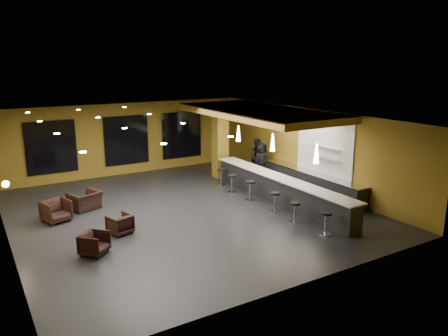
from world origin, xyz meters
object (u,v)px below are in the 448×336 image
staff_b (258,158)px  bar_stool_5 (221,175)px  bar_stool_0 (326,220)px  bar_stool_3 (250,188)px  column (220,141)px  armchair_c (56,211)px  bar_stool_4 (232,181)px  armchair_a (94,243)px  pendant_1 (273,142)px  bar_stool_1 (295,210)px  armchair_d (85,201)px  staff_c (261,160)px  armchair_b (120,224)px  pendant_0 (316,154)px  bar_counter (279,190)px  pendant_2 (238,133)px  bar_stool_2 (275,199)px  prep_counter (309,182)px  staff_a (261,165)px

staff_b → bar_stool_5: (-2.20, -0.24, -0.47)m
bar_stool_0 → bar_stool_3: bearing=91.1°
column → armchair_c: (-8.01, -2.27, -1.36)m
staff_b → bar_stool_4: (-2.39, -1.44, -0.45)m
armchair_a → armchair_c: bearing=54.3°
pendant_1 → bar_stool_1: bearing=-109.8°
bar_stool_4 → armchair_d: bearing=170.3°
armchair_a → armchair_c: size_ratio=0.84×
bar_stool_4 → staff_b: bearing=31.1°
staff_c → armchair_b: staff_c is taller
pendant_1 → bar_stool_5: bearing=104.1°
pendant_0 → armchair_a: 7.90m
bar_counter → bar_stool_1: 2.26m
pendant_2 → bar_stool_0: (-0.78, -6.42, -1.85)m
armchair_c → bar_stool_5: bearing=-9.9°
bar_stool_1 → armchair_b: bearing=158.4°
bar_stool_2 → bar_stool_5: same height
prep_counter → column: bearing=116.0°
pendant_0 → bar_stool_5: bearing=97.6°
bar_stool_0 → bar_stool_4: bearing=91.2°
bar_counter → armchair_c: 8.34m
bar_counter → bar_stool_5: bearing=102.1°
bar_stool_2 → staff_b: bearing=62.0°
armchair_a → armchair_c: armchair_c is taller
bar_stool_1 → bar_stool_3: (0.07, 2.85, 0.04)m
armchair_c → bar_stool_5: size_ratio=1.15×
column → pendant_2: column is taller
staff_a → armchair_b: staff_a is taller
prep_counter → bar_stool_5: prep_counter is taller
armchair_a → armchair_c: (-0.43, 3.33, 0.06)m
bar_stool_0 → bar_stool_3: size_ratio=0.95×
staff_c → bar_stool_0: size_ratio=2.27×
pendant_2 → staff_b: 2.12m
armchair_a → armchair_c: 3.36m
pendant_0 → staff_b: (1.50, 5.55, -1.41)m
bar_stool_4 → bar_stool_2: bearing=-88.4°
armchair_a → bar_stool_4: 7.38m
prep_counter → column: size_ratio=1.71×
bar_counter → pendant_2: (0.00, 3.00, 1.85)m
staff_c → armchair_d: size_ratio=1.64×
staff_b → armchair_b: (-7.94, -3.42, -0.62)m
bar_stool_2 → pendant_0: bearing=-56.3°
staff_a → bar_stool_5: size_ratio=2.34×
column → bar_stool_0: column is taller
pendant_1 → bar_stool_2: pendant_1 is taller
prep_counter → staff_a: size_ratio=3.43×
pendant_0 → armchair_c: bearing=151.6°
pendant_1 → armchair_a: size_ratio=0.97×
staff_b → bar_stool_2: (-2.31, -4.33, -0.47)m
armchair_c → pendant_0: bearing=-45.9°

